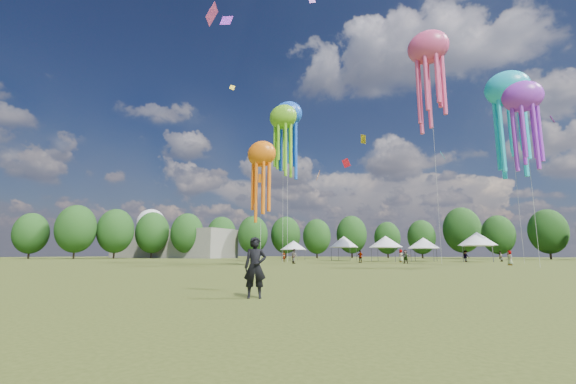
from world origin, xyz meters
The scene contains 10 objects.
ground centered at (0.00, 0.00, 0.00)m, with size 300.00×300.00×0.00m, color #384416.
observer_main centered at (7.04, -1.86, 0.83)m, with size 0.61×0.40×1.67m, color black.
spectator_near centered at (-9.37, 31.48, 0.91)m, with size 0.88×0.69×1.82m, color gray.
spectators_far centered at (4.07, 45.29, 0.85)m, with size 29.01×22.49×1.83m.
festival_tents centered at (-2.88, 53.03, 3.17)m, with size 35.34×8.95×4.46m.
show_kites centered at (3.90, 40.26, 20.83)m, with size 34.87×30.59×30.96m.
small_kites centered at (0.24, 41.41, 31.51)m, with size 73.16×59.88×42.64m.
treeline centered at (-3.87, 62.51, 6.54)m, with size 201.57×95.24×13.43m.
hangar centered at (-72.00, 72.00, 4.00)m, with size 40.00×12.00×8.00m, color gray.
radome centered at (-88.00, 78.00, 9.99)m, with size 9.00×9.00×16.00m.
Camera 1 is at (12.97, -10.78, 1.20)m, focal length 23.67 mm.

